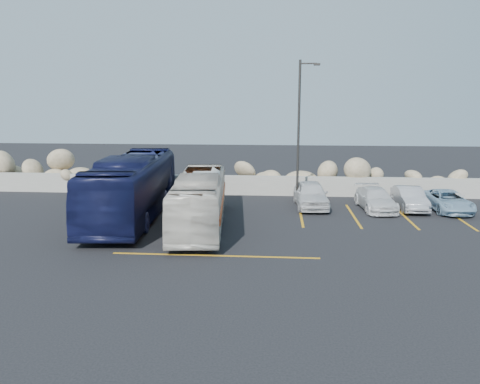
# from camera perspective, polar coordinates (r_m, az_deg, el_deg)

# --- Properties ---
(ground) EXTENTS (90.00, 90.00, 0.00)m
(ground) POSITION_cam_1_polar(r_m,az_deg,el_deg) (17.84, 0.07, -8.07)
(ground) COLOR black
(ground) RESTS_ON ground
(seawall) EXTENTS (60.00, 0.40, 1.20)m
(seawall) POSITION_cam_1_polar(r_m,az_deg,el_deg) (29.30, 1.87, 0.81)
(seawall) COLOR gray
(seawall) RESTS_ON ground
(riprap_pile) EXTENTS (54.00, 2.80, 2.60)m
(riprap_pile) POSITION_cam_1_polar(r_m,az_deg,el_deg) (30.36, 1.99, 2.51)
(riprap_pile) COLOR #978663
(riprap_pile) RESTS_ON ground
(parking_lines) EXTENTS (18.16, 9.36, 0.01)m
(parking_lines) POSITION_cam_1_polar(r_m,az_deg,el_deg) (23.36, 12.60, -3.65)
(parking_lines) COLOR #C48717
(parking_lines) RESTS_ON ground
(lamppost) EXTENTS (1.14, 0.18, 8.00)m
(lamppost) POSITION_cam_1_polar(r_m,az_deg,el_deg) (26.36, 7.28, 7.66)
(lamppost) COLOR #2D2B28
(lamppost) RESTS_ON ground
(vintage_bus) EXTENTS (2.88, 9.19, 2.52)m
(vintage_bus) POSITION_cam_1_polar(r_m,az_deg,el_deg) (21.98, -4.93, -0.99)
(vintage_bus) COLOR beige
(vintage_bus) RESTS_ON ground
(tour_coach) EXTENTS (3.43, 11.42, 3.14)m
(tour_coach) POSITION_cam_1_polar(r_m,az_deg,el_deg) (24.20, -12.94, 0.64)
(tour_coach) COLOR #0F1234
(tour_coach) RESTS_ON ground
(car_a) EXTENTS (1.94, 4.32, 1.44)m
(car_a) POSITION_cam_1_polar(r_m,az_deg,el_deg) (26.24, 8.62, -0.28)
(car_a) COLOR silver
(car_a) RESTS_ON ground
(car_b) EXTENTS (1.30, 3.69, 1.21)m
(car_b) POSITION_cam_1_polar(r_m,az_deg,el_deg) (27.06, 19.96, -0.73)
(car_b) COLOR #A2A2A7
(car_b) RESTS_ON ground
(car_c) EXTENTS (1.94, 4.13, 1.16)m
(car_c) POSITION_cam_1_polar(r_m,az_deg,el_deg) (26.43, 16.19, -0.82)
(car_c) COLOR silver
(car_c) RESTS_ON ground
(car_d) EXTENTS (1.95, 3.99, 1.09)m
(car_d) POSITION_cam_1_polar(r_m,az_deg,el_deg) (27.45, 23.99, -1.00)
(car_d) COLOR #85A6BD
(car_d) RESTS_ON ground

